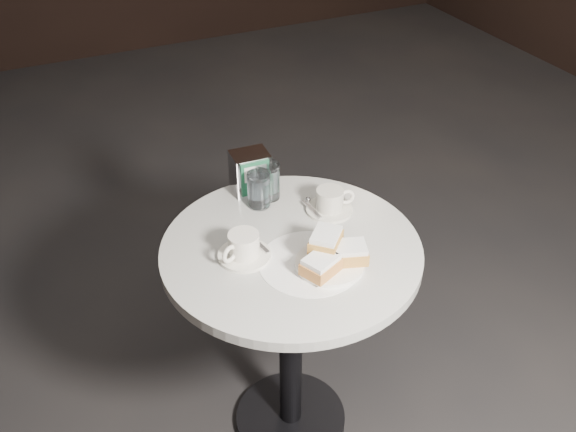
# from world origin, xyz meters

# --- Properties ---
(ground) EXTENTS (7.00, 7.00, 0.00)m
(ground) POSITION_xyz_m (0.00, 0.00, 0.00)
(ground) COLOR black
(ground) RESTS_ON ground
(cafe_table) EXTENTS (0.70, 0.70, 0.74)m
(cafe_table) POSITION_xyz_m (0.00, 0.00, 0.55)
(cafe_table) COLOR black
(cafe_table) RESTS_ON ground
(sugar_spill) EXTENTS (0.35, 0.35, 0.00)m
(sugar_spill) POSITION_xyz_m (0.01, -0.08, 0.75)
(sugar_spill) COLOR white
(sugar_spill) RESTS_ON cafe_table
(beignet_plate) EXTENTS (0.20, 0.20, 0.09)m
(beignet_plate) POSITION_xyz_m (0.06, -0.12, 0.78)
(beignet_plate) COLOR white
(beignet_plate) RESTS_ON cafe_table
(coffee_cup_left) EXTENTS (0.18, 0.18, 0.07)m
(coffee_cup_left) POSITION_xyz_m (-0.13, 0.01, 0.78)
(coffee_cup_left) COLOR white
(coffee_cup_left) RESTS_ON cafe_table
(coffee_cup_right) EXTENTS (0.16, 0.16, 0.07)m
(coffee_cup_right) POSITION_xyz_m (0.17, 0.10, 0.78)
(coffee_cup_right) COLOR silver
(coffee_cup_right) RESTS_ON cafe_table
(water_glass_left) EXTENTS (0.08, 0.08, 0.11)m
(water_glass_left) POSITION_xyz_m (-0.00, 0.21, 0.80)
(water_glass_left) COLOR silver
(water_glass_left) RESTS_ON cafe_table
(water_glass_right) EXTENTS (0.08, 0.08, 0.11)m
(water_glass_right) POSITION_xyz_m (0.04, 0.24, 0.80)
(water_glass_right) COLOR white
(water_glass_right) RESTS_ON cafe_table
(napkin_dispenser) EXTENTS (0.11, 0.10, 0.13)m
(napkin_dispenser) POSITION_xyz_m (0.01, 0.30, 0.81)
(napkin_dispenser) COLOR white
(napkin_dispenser) RESTS_ON cafe_table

